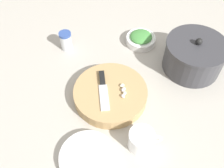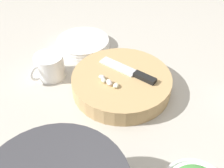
{
  "view_description": "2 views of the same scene",
  "coord_description": "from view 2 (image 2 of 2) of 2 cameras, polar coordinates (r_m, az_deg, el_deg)",
  "views": [
    {
      "loc": [
        0.64,
        -0.17,
        0.84
      ],
      "look_at": [
        0.04,
        -0.04,
        0.06
      ],
      "focal_mm": 40.0,
      "sensor_mm": 36.0,
      "label": 1
    },
    {
      "loc": [
        -0.21,
        0.45,
        0.52
      ],
      "look_at": [
        0.06,
        0.0,
        0.06
      ],
      "focal_mm": 40.0,
      "sensor_mm": 36.0,
      "label": 2
    }
  ],
  "objects": [
    {
      "name": "garlic_cloves",
      "position": [
        0.7,
        -0.83,
        0.55
      ],
      "size": [
        0.07,
        0.03,
        0.01
      ],
      "color": "silver",
      "rests_on": "cutting_board"
    },
    {
      "name": "chef_knife",
      "position": [
        0.74,
        4.27,
        2.84
      ],
      "size": [
        0.19,
        0.05,
        0.01
      ],
      "rotation": [
        0.0,
        0.0,
        4.6
      ],
      "color": "black",
      "rests_on": "cutting_board"
    },
    {
      "name": "coffee_mug",
      "position": [
        0.81,
        -14.11,
        3.92
      ],
      "size": [
        0.09,
        0.12,
        0.08
      ],
      "color": "white",
      "rests_on": "ground_plane"
    },
    {
      "name": "ground_plane",
      "position": [
        0.72,
        4.19,
        -5.01
      ],
      "size": [
        5.0,
        5.0,
        0.0
      ],
      "primitive_type": "plane",
      "color": "#B2ADA3"
    },
    {
      "name": "plate_stack",
      "position": [
        0.95,
        -6.66,
        9.25
      ],
      "size": [
        0.2,
        0.2,
        0.03
      ],
      "color": "white",
      "rests_on": "ground_plane"
    },
    {
      "name": "cutting_board",
      "position": [
        0.75,
        2.17,
        0.36
      ],
      "size": [
        0.3,
        0.3,
        0.05
      ],
      "color": "tan",
      "rests_on": "ground_plane"
    }
  ]
}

